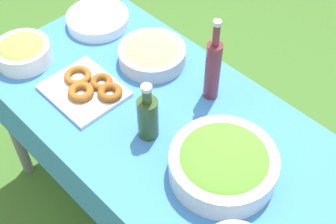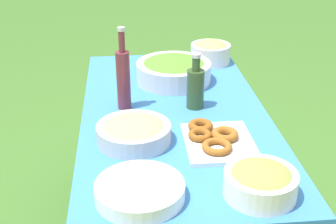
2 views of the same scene
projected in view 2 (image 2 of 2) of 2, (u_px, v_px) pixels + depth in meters
picnic_table at (175, 134)px, 1.94m from camera, size 1.42×0.75×0.72m
salad_bowl at (174, 70)px, 2.17m from camera, size 0.35×0.35×0.11m
pasta_bowl at (134, 131)px, 1.67m from camera, size 0.27×0.27×0.08m
donut_platter at (216, 139)px, 1.66m from camera, size 0.29×0.24×0.05m
plate_stack at (140, 191)px, 1.37m from camera, size 0.27×0.27×0.05m
olive_oil_bottle at (195, 87)px, 1.90m from camera, size 0.07×0.07×0.23m
wine_bottle at (123, 77)px, 1.88m from camera, size 0.06×0.06×0.34m
fruit_bowl at (211, 51)px, 2.39m from camera, size 0.20×0.20×0.12m
olive_bowl at (261, 181)px, 1.38m from camera, size 0.22×0.22×0.10m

